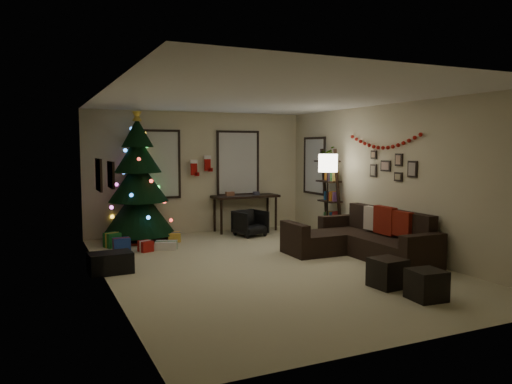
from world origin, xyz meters
The scene contains 29 objects.
floor centered at (0.00, 0.00, 0.00)m, with size 7.00×7.00×0.00m, color #C2BA93.
ceiling centered at (0.00, 0.00, 2.70)m, with size 7.00×7.00×0.00m, color white.
wall_back centered at (0.00, 3.50, 1.35)m, with size 5.00×5.00×0.00m, color beige.
wall_front centered at (0.00, -3.50, 1.35)m, with size 5.00×5.00×0.00m, color beige.
wall_left centered at (-2.50, 0.00, 1.35)m, with size 7.00×7.00×0.00m, color beige.
wall_right centered at (2.50, 0.00, 1.35)m, with size 7.00×7.00×0.00m, color beige.
window_back_left centered at (-0.95, 3.47, 1.55)m, with size 1.05×0.06×1.50m.
window_back_right centered at (0.95, 3.47, 1.55)m, with size 1.05×0.06×1.50m.
window_right_wall centered at (2.47, 2.55, 1.50)m, with size 0.06×0.90×1.30m.
christmas_tree centered at (-1.43, 3.06, 1.13)m, with size 1.47×1.47×2.74m.
presents centered at (-1.53, 2.25, 0.11)m, with size 1.50×1.01×0.28m.
sofa centered at (1.86, -0.06, 0.27)m, with size 1.73×2.53×0.83m.
pillow_red_a centered at (2.21, -0.70, 0.64)m, with size 0.11×0.42×0.42m, color maroon.
pillow_red_b centered at (2.21, -0.25, 0.64)m, with size 0.13×0.49×0.49m, color maroon.
pillow_cream centered at (2.21, 0.06, 0.63)m, with size 0.12×0.43×0.43m, color beige.
ottoman_near centered at (0.98, -1.83, 0.20)m, with size 0.42×0.42×0.40m, color black.
ottoman_far centered at (1.06, -2.48, 0.19)m, with size 0.40×0.40×0.38m, color black.
desk centered at (1.03, 3.22, 0.73)m, with size 1.53×0.55×0.82m.
desk_chair centered at (0.86, 2.57, 0.28)m, with size 0.55×0.52×0.57m, color black.
bookshelf centered at (2.30, 1.63, 0.91)m, with size 0.30×0.55×1.89m.
potted_plant centered at (2.30, 1.79, 1.81)m, with size 0.43×0.37×0.48m, color #4C4C4C.
floor_lamp centered at (1.95, 1.21, 1.49)m, with size 0.38×0.38×1.79m.
art_map centered at (-2.48, 0.78, 1.50)m, with size 0.04×0.60×0.50m.
art_abstract centered at (-2.48, -0.48, 1.56)m, with size 0.04×0.45×0.35m.
gallery centered at (2.48, -0.07, 1.57)m, with size 0.03×1.25×0.54m.
garland centered at (2.45, 0.15, 2.03)m, with size 0.08×1.90×0.30m, color #A5140C, non-canonical shape.
stocking_left centered at (-0.14, 3.35, 1.48)m, with size 0.20×0.05×0.36m.
stocking_right centered at (0.19, 3.39, 1.57)m, with size 0.20×0.05×0.36m.
storage_bin centered at (-2.37, 0.55, 0.16)m, with size 0.64×0.43×0.32m, color black.
Camera 1 is at (-3.44, -7.14, 1.93)m, focal length 34.78 mm.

